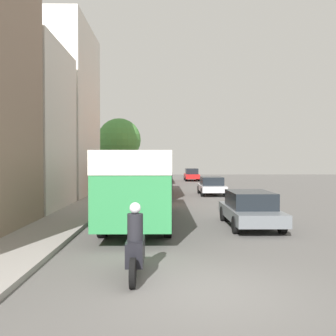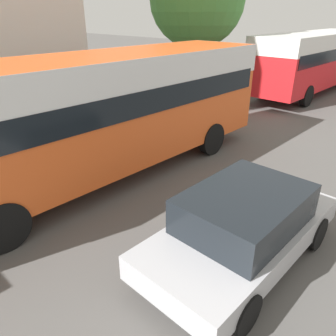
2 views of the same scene
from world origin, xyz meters
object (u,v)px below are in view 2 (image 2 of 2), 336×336
at_px(pedestrian_near_curb, 189,86).
at_px(car_distant, 243,225).
at_px(bus_third_in_line, 315,54).
at_px(bus_following, 102,102).

bearing_deg(pedestrian_near_curb, car_distant, -44.49).
height_order(bus_third_in_line, car_distant, bus_third_in_line).
distance_m(bus_third_in_line, pedestrian_near_curb, 7.93).
relative_size(car_distant, pedestrian_near_curb, 2.25).
height_order(bus_following, pedestrian_near_curb, bus_following).
height_order(bus_third_in_line, pedestrian_near_curb, bus_third_in_line).
bearing_deg(bus_following, car_distant, -5.08).
bearing_deg(car_distant, pedestrian_near_curb, -44.49).
relative_size(bus_third_in_line, car_distant, 2.55).
xyz_separation_m(bus_third_in_line, pedestrian_near_curb, (-2.54, -7.45, -0.96)).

